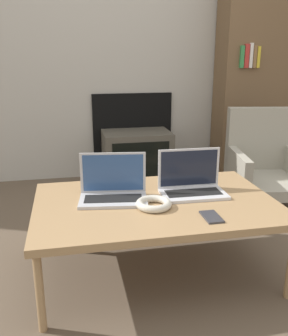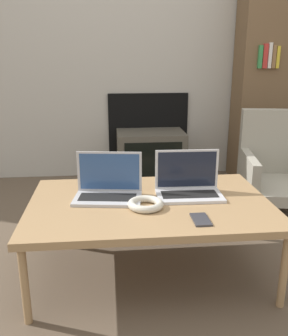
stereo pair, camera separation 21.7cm
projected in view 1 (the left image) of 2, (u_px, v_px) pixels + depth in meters
The scene contains 10 objects.
ground_plane at pixel (160, 282), 1.92m from camera, with size 14.00×14.00×0.00m, color brown.
wall_back at pixel (111, 35), 3.29m from camera, with size 7.00×0.08×2.60m.
table at pixel (156, 206), 1.92m from camera, with size 1.22×0.79×0.40m.
laptop_left at pixel (113, 189), 1.93m from camera, with size 0.37×0.25×0.23m.
laptop_right at pixel (192, 183), 2.01m from camera, with size 0.35×0.21×0.23m.
headphones at pixel (154, 204), 1.83m from camera, with size 0.18×0.18×0.04m.
phone at pixel (211, 217), 1.72m from camera, with size 0.08×0.13×0.01m.
tv at pixel (137, 157), 3.40m from camera, with size 0.60×0.41×0.46m.
armchair at pixel (264, 161), 2.91m from camera, with size 0.62×0.70×0.72m.
bookshelf at pixel (264, 77), 3.48m from camera, with size 0.87×0.32×1.83m.
Camera 1 is at (-0.42, -1.61, 1.13)m, focal length 40.00 mm.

